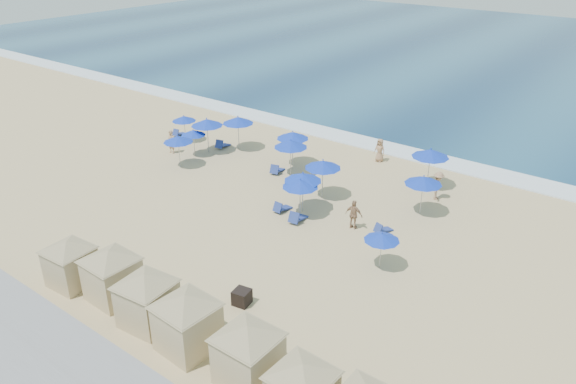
% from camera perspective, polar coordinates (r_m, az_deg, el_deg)
% --- Properties ---
extents(ground, '(160.00, 160.00, 0.00)m').
position_cam_1_polar(ground, '(32.50, -3.90, -3.19)').
color(ground, tan).
rests_on(ground, ground).
extents(ocean, '(160.00, 80.00, 0.06)m').
position_cam_1_polar(ocean, '(80.07, 23.57, 12.30)').
color(ocean, navy).
rests_on(ocean, ground).
extents(surf_line, '(160.00, 2.50, 0.08)m').
position_cam_1_polar(surf_line, '(44.18, 9.45, 4.59)').
color(surf_line, white).
rests_on(surf_line, ground).
extents(seawall, '(160.00, 6.10, 1.22)m').
position_cam_1_polar(seawall, '(25.42, -24.93, -13.29)').
color(seawall, gray).
rests_on(seawall, ground).
extents(trash_bin, '(0.83, 0.83, 0.72)m').
position_cam_1_polar(trash_bin, '(25.89, -4.71, -10.60)').
color(trash_bin, black).
rests_on(trash_bin, ground).
extents(cabana_0, '(4.12, 4.12, 2.59)m').
position_cam_1_polar(cabana_0, '(28.43, -21.34, -6.18)').
color(cabana_0, '#C8B489').
rests_on(cabana_0, ground).
extents(cabana_1, '(4.45, 4.45, 2.79)m').
position_cam_1_polar(cabana_1, '(26.71, -17.53, -7.40)').
color(cabana_1, '#C8B489').
rests_on(cabana_1, ground).
extents(cabana_2, '(4.39, 4.39, 2.77)m').
position_cam_1_polar(cabana_2, '(24.72, -14.19, -9.88)').
color(cabana_2, '#C8B489').
rests_on(cabana_2, ground).
extents(cabana_3, '(4.56, 4.56, 2.86)m').
position_cam_1_polar(cabana_3, '(23.06, -10.28, -12.20)').
color(cabana_3, '#C8B489').
rests_on(cabana_3, ground).
extents(cabana_4, '(4.45, 4.45, 2.79)m').
position_cam_1_polar(cabana_4, '(21.41, -4.09, -15.38)').
color(cabana_4, '#C8B489').
rests_on(cabana_4, ground).
extents(cabana_5, '(4.20, 4.20, 2.63)m').
position_cam_1_polar(cabana_5, '(20.11, 1.46, -18.93)').
color(cabana_5, '#C8B489').
rests_on(cabana_5, ground).
extents(umbrella_0, '(1.89, 1.89, 2.16)m').
position_cam_1_polar(umbrella_0, '(44.96, -10.53, 7.35)').
color(umbrella_0, '#A5A8AD').
rests_on(umbrella_0, ground).
extents(umbrella_1, '(1.82, 1.82, 2.08)m').
position_cam_1_polar(umbrella_1, '(41.90, -9.60, 5.98)').
color(umbrella_1, '#A5A8AD').
rests_on(umbrella_1, ground).
extents(umbrella_2, '(2.35, 2.35, 2.67)m').
position_cam_1_polar(umbrella_2, '(42.56, -5.10, 7.28)').
color(umbrella_2, '#A5A8AD').
rests_on(umbrella_2, ground).
extents(umbrella_3, '(2.09, 2.09, 2.38)m').
position_cam_1_polar(umbrella_3, '(40.02, -11.11, 5.30)').
color(umbrella_3, '#A5A8AD').
rests_on(umbrella_3, ground).
extents(umbrella_4, '(2.27, 2.27, 2.58)m').
position_cam_1_polar(umbrella_4, '(39.47, 0.48, 5.79)').
color(umbrella_4, '#A5A8AD').
rests_on(umbrella_4, ground).
extents(umbrella_5, '(2.28, 2.28, 2.59)m').
position_cam_1_polar(umbrella_5, '(37.85, 0.28, 4.91)').
color(umbrella_5, '#A5A8AD').
rests_on(umbrella_5, ground).
extents(umbrella_6, '(2.24, 2.24, 2.55)m').
position_cam_1_polar(umbrella_6, '(32.87, 1.52, 1.52)').
color(umbrella_6, '#A5A8AD').
rests_on(umbrella_6, ground).
extents(umbrella_7, '(2.26, 2.26, 2.58)m').
position_cam_1_polar(umbrella_7, '(34.65, 3.57, 2.82)').
color(umbrella_7, '#A5A8AD').
rests_on(umbrella_7, ground).
extents(umbrella_8, '(2.12, 2.12, 2.42)m').
position_cam_1_polar(umbrella_8, '(32.34, 1.26, 0.88)').
color(umbrella_8, '#A5A8AD').
rests_on(umbrella_8, ground).
extents(umbrella_9, '(2.40, 2.40, 2.74)m').
position_cam_1_polar(umbrella_9, '(37.07, 14.29, 3.84)').
color(umbrella_9, '#A5A8AD').
rests_on(umbrella_9, ground).
extents(umbrella_10, '(2.20, 2.20, 2.50)m').
position_cam_1_polar(umbrella_10, '(33.49, 13.60, 1.16)').
color(umbrella_10, '#A5A8AD').
rests_on(umbrella_10, ground).
extents(umbrella_11, '(1.79, 1.79, 2.03)m').
position_cam_1_polar(umbrella_11, '(27.93, 9.52, -4.52)').
color(umbrella_11, '#A5A8AD').
rests_on(umbrella_11, ground).
extents(umbrella_12, '(2.38, 2.38, 2.71)m').
position_cam_1_polar(umbrella_12, '(42.22, -8.24, 7.01)').
color(umbrella_12, '#A5A8AD').
rests_on(umbrella_12, ground).
extents(beach_chair_0, '(0.64, 1.27, 0.68)m').
position_cam_1_polar(beach_chair_0, '(46.71, -11.06, 5.88)').
color(beach_chair_0, navy).
rests_on(beach_chair_0, ground).
extents(beach_chair_1, '(0.85, 1.47, 0.76)m').
position_cam_1_polar(beach_chair_1, '(43.61, -6.74, 4.80)').
color(beach_chair_1, navy).
rests_on(beach_chair_1, ground).
extents(beach_chair_2, '(0.90, 1.44, 0.74)m').
position_cam_1_polar(beach_chair_2, '(38.83, -1.18, 2.28)').
color(beach_chair_2, navy).
rests_on(beach_chair_2, ground).
extents(beach_chair_3, '(0.62, 1.30, 0.70)m').
position_cam_1_polar(beach_chair_3, '(33.63, -0.69, -1.60)').
color(beach_chair_3, navy).
rests_on(beach_chair_3, ground).
extents(beach_chair_4, '(0.77, 1.45, 0.76)m').
position_cam_1_polar(beach_chair_4, '(32.47, 0.92, -2.63)').
color(beach_chair_4, navy).
rests_on(beach_chair_4, ground).
extents(beach_chair_5, '(0.84, 1.24, 0.63)m').
position_cam_1_polar(beach_chair_5, '(31.83, 9.53, -3.73)').
color(beach_chair_5, navy).
rests_on(beach_chair_5, ground).
extents(beachgoer_0, '(0.67, 0.46, 1.77)m').
position_cam_1_polar(beachgoer_0, '(43.00, -11.79, 5.00)').
color(beachgoer_0, '#A57C5C').
rests_on(beachgoer_0, ground).
extents(beachgoer_1, '(1.06, 0.54, 1.74)m').
position_cam_1_polar(beachgoer_1, '(31.72, 6.71, -2.30)').
color(beachgoer_1, '#A57C5C').
rests_on(beachgoer_1, ground).
extents(beachgoer_2, '(0.85, 1.27, 1.83)m').
position_cam_1_polar(beachgoer_2, '(36.07, 14.99, 0.62)').
color(beachgoer_2, '#A57C5C').
rests_on(beachgoer_2, ground).
extents(beachgoer_3, '(0.85, 0.56, 1.72)m').
position_cam_1_polar(beachgoer_3, '(41.13, 9.30, 4.22)').
color(beachgoer_3, '#A57C5C').
rests_on(beachgoer_3, ground).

